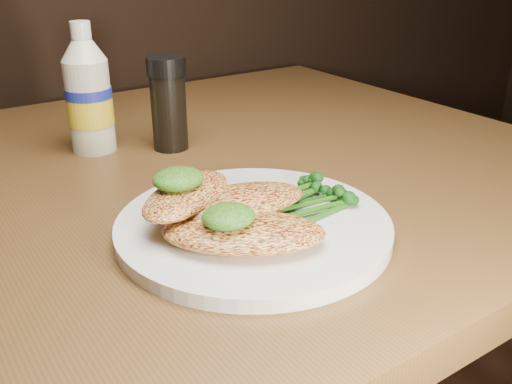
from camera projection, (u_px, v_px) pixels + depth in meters
plate at (253, 226)px, 0.55m from camera, size 0.26×0.26×0.01m
chicken_front at (244, 232)px, 0.50m from camera, size 0.16×0.15×0.02m
chicken_mid at (237, 201)px, 0.54m from camera, size 0.15×0.09×0.02m
chicken_back at (187, 195)px, 0.53m from camera, size 0.14×0.12×0.02m
pesto_front at (228, 216)px, 0.49m from camera, size 0.05×0.04×0.02m
pesto_back at (178, 179)px, 0.53m from camera, size 0.06×0.05×0.02m
broccolini_bundle at (295, 200)px, 0.56m from camera, size 0.13×0.10×0.02m
mayo_bottle at (88, 89)px, 0.73m from camera, size 0.07×0.07×0.17m
pepper_grinder at (169, 104)px, 0.74m from camera, size 0.07×0.07×0.12m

